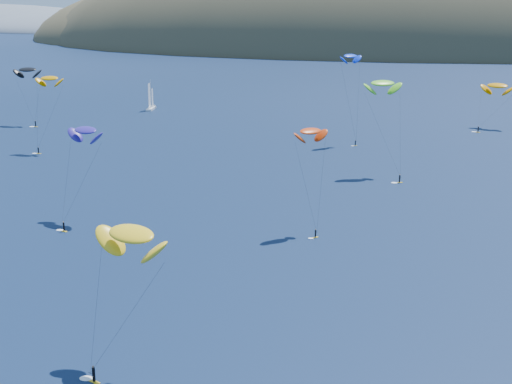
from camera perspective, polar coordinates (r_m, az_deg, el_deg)
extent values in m
ellipsoid|color=#3D3526|center=(607.74, 11.32, 10.29)|extent=(600.00, 300.00, 210.00)
ellipsoid|color=#3D3526|center=(654.43, -3.10, 11.44)|extent=(340.00, 240.00, 120.00)
ellipsoid|color=slate|center=(842.45, -14.67, 12.31)|extent=(240.00, 180.00, 44.00)
cube|color=silver|center=(279.13, -8.41, 6.60)|extent=(2.86, 8.20, 0.97)
cylinder|color=silver|center=(278.78, -8.42, 7.76)|extent=(0.15, 0.15, 11.26)
cube|color=yellow|center=(211.76, -16.99, 2.96)|extent=(1.49, 0.43, 0.08)
cylinder|color=black|center=(211.56, -17.02, 3.20)|extent=(0.35, 0.35, 1.59)
sphere|color=#8C6047|center=(211.36, -17.04, 3.45)|extent=(0.27, 0.27, 0.27)
ellipsoid|color=#D38800|center=(212.15, -16.20, 8.74)|extent=(7.92, 3.69, 4.42)
cube|color=yellow|center=(90.47, -12.82, -14.59)|extent=(1.67, 1.10, 0.09)
cylinder|color=black|center=(89.97, -12.86, -14.03)|extent=(0.38, 0.38, 1.74)
sphere|color=#8C6047|center=(89.47, -12.90, -13.47)|extent=(0.29, 0.29, 0.29)
ellipsoid|color=yellow|center=(87.42, -9.96, -3.31)|extent=(11.57, 8.80, 5.85)
cube|color=yellow|center=(175.78, 11.40, 0.75)|extent=(1.62, 1.02, 0.09)
cylinder|color=black|center=(175.52, 11.42, 1.06)|extent=(0.37, 0.37, 1.67)
sphere|color=#8C6047|center=(175.28, 11.44, 1.36)|extent=(0.28, 0.28, 0.28)
ellipsoid|color=#6AD929|center=(180.73, 10.11, 8.57)|extent=(10.31, 7.59, 5.22)
cube|color=yellow|center=(214.99, 7.94, 3.70)|extent=(1.15, 1.11, 0.07)
cylinder|color=black|center=(214.82, 7.95, 3.90)|extent=(0.29, 0.29, 1.33)
sphere|color=#8C6047|center=(214.67, 7.96, 4.11)|extent=(0.22, 0.22, 0.22)
ellipsoid|color=#0832E8|center=(215.64, 7.58, 10.74)|extent=(7.70, 7.51, 4.10)
cube|color=yellow|center=(135.33, 4.77, -3.64)|extent=(1.19, 1.12, 0.07)
cylinder|color=black|center=(135.06, 4.78, -3.33)|extent=(0.30, 0.30, 1.36)
sphere|color=#8C6047|center=(134.81, 4.79, -3.01)|extent=(0.23, 0.23, 0.23)
ellipsoid|color=red|center=(135.02, 4.39, 4.88)|extent=(7.51, 7.17, 3.96)
cube|color=yellow|center=(143.10, -15.10, -3.05)|extent=(1.53, 0.98, 0.08)
cylinder|color=black|center=(142.81, -15.13, -2.70)|extent=(0.35, 0.35, 1.59)
sphere|color=#8C6047|center=(142.52, -15.15, -2.35)|extent=(0.27, 0.27, 0.27)
ellipsoid|color=#2B1D8E|center=(146.74, -13.50, 4.84)|extent=(9.52, 7.11, 4.82)
cube|color=yellow|center=(243.72, 17.33, 4.59)|extent=(1.58, 1.03, 0.08)
cylinder|color=black|center=(243.54, 17.35, 4.81)|extent=(0.36, 0.36, 1.63)
sphere|color=#8C6047|center=(243.37, 17.37, 5.03)|extent=(0.27, 0.27, 0.27)
ellipsoid|color=orange|center=(252.76, 18.76, 8.07)|extent=(11.46, 8.68, 5.80)
cube|color=yellow|center=(253.08, -17.21, 5.00)|extent=(1.66, 0.53, 0.09)
cylinder|color=black|center=(252.90, -17.23, 5.23)|extent=(0.39, 0.39, 1.76)
sphere|color=#8C6047|center=(252.72, -17.25, 5.46)|extent=(0.29, 0.29, 0.29)
ellipsoid|color=black|center=(257.60, -17.82, 9.31)|extent=(9.68, 4.73, 5.33)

